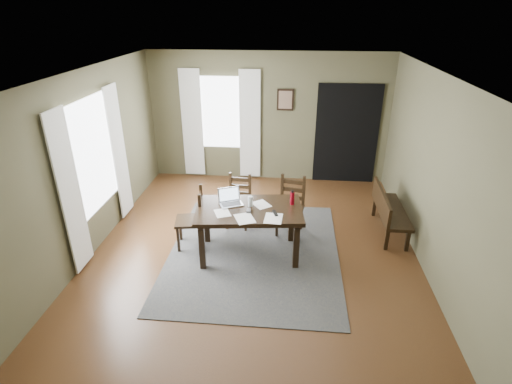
# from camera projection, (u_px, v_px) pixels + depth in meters

# --- Properties ---
(ground) EXTENTS (5.00, 6.00, 0.01)m
(ground) POSITION_uv_depth(u_px,v_px,m) (254.00, 252.00, 6.25)
(ground) COLOR #492C16
(room_shell) EXTENTS (5.02, 6.02, 2.71)m
(room_shell) POSITION_uv_depth(u_px,v_px,m) (254.00, 142.00, 5.48)
(room_shell) COLOR #4F4C33
(room_shell) RESTS_ON ground
(rug) EXTENTS (2.60, 3.20, 0.01)m
(rug) POSITION_uv_depth(u_px,v_px,m) (254.00, 252.00, 6.25)
(rug) COLOR #3B3B3B
(rug) RESTS_ON ground
(dining_table) EXTENTS (1.66, 1.10, 0.78)m
(dining_table) POSITION_uv_depth(u_px,v_px,m) (249.00, 214.00, 5.92)
(dining_table) COLOR black
(dining_table) RESTS_ON rug
(chair_end) EXTENTS (0.49, 0.49, 0.97)m
(chair_end) POSITION_uv_depth(u_px,v_px,m) (193.00, 219.00, 6.23)
(chair_end) COLOR black
(chair_end) RESTS_ON rug
(chair_back_left) EXTENTS (0.43, 0.43, 0.91)m
(chair_back_left) POSITION_uv_depth(u_px,v_px,m) (239.00, 201.00, 6.85)
(chair_back_left) COLOR black
(chair_back_left) RESTS_ON rug
(chair_back_right) EXTENTS (0.50, 0.50, 0.97)m
(chair_back_right) POSITION_uv_depth(u_px,v_px,m) (291.00, 206.00, 6.62)
(chair_back_right) COLOR black
(chair_back_right) RESTS_ON rug
(bench) EXTENTS (0.42, 1.31, 0.74)m
(bench) POSITION_uv_depth(u_px,v_px,m) (388.00, 208.00, 6.63)
(bench) COLOR black
(bench) RESTS_ON ground
(laptop) EXTENTS (0.41, 0.38, 0.23)m
(laptop) POSITION_uv_depth(u_px,v_px,m) (230.00, 200.00, 6.00)
(laptop) COLOR #B7B7BC
(laptop) RESTS_ON dining_table
(computer_mouse) EXTENTS (0.06, 0.11, 0.04)m
(computer_mouse) POSITION_uv_depth(u_px,v_px,m) (249.00, 211.00, 5.77)
(computer_mouse) COLOR #3F3F42
(computer_mouse) RESTS_ON dining_table
(tv_remote) EXTENTS (0.10, 0.18, 0.02)m
(tv_remote) POSITION_uv_depth(u_px,v_px,m) (275.00, 213.00, 5.72)
(tv_remote) COLOR black
(tv_remote) RESTS_ON dining_table
(drinking_glass) EXTENTS (0.08, 0.08, 0.16)m
(drinking_glass) POSITION_uv_depth(u_px,v_px,m) (250.00, 201.00, 5.91)
(drinking_glass) COLOR silver
(drinking_glass) RESTS_ON dining_table
(water_bottle) EXTENTS (0.08, 0.08, 0.23)m
(water_bottle) POSITION_uv_depth(u_px,v_px,m) (292.00, 198.00, 5.95)
(water_bottle) COLOR #AE0D21
(water_bottle) RESTS_ON dining_table
(paper_a) EXTENTS (0.29, 0.33, 0.00)m
(paper_a) POSITION_uv_depth(u_px,v_px,m) (222.00, 213.00, 5.74)
(paper_a) COLOR white
(paper_a) RESTS_ON dining_table
(paper_b) EXTENTS (0.26, 0.33, 0.00)m
(paper_b) POSITION_uv_depth(u_px,v_px,m) (273.00, 218.00, 5.60)
(paper_b) COLOR white
(paper_b) RESTS_ON dining_table
(paper_c) EXTENTS (0.34, 0.36, 0.00)m
(paper_c) POSITION_uv_depth(u_px,v_px,m) (261.00, 204.00, 5.99)
(paper_c) COLOR white
(paper_c) RESTS_ON dining_table
(paper_e) EXTENTS (0.35, 0.39, 0.00)m
(paper_e) POSITION_uv_depth(u_px,v_px,m) (245.00, 219.00, 5.59)
(paper_e) COLOR white
(paper_e) RESTS_ON dining_table
(window_left) EXTENTS (0.01, 1.30, 1.70)m
(window_left) POSITION_uv_depth(u_px,v_px,m) (93.00, 155.00, 6.02)
(window_left) COLOR white
(window_left) RESTS_ON ground
(window_back) EXTENTS (1.00, 0.01, 1.50)m
(window_back) POSITION_uv_depth(u_px,v_px,m) (221.00, 113.00, 8.39)
(window_back) COLOR white
(window_back) RESTS_ON ground
(curtain_left_near) EXTENTS (0.03, 0.48, 2.30)m
(curtain_left_near) POSITION_uv_depth(u_px,v_px,m) (70.00, 194.00, 5.39)
(curtain_left_near) COLOR silver
(curtain_left_near) RESTS_ON ground
(curtain_left_far) EXTENTS (0.03, 0.48, 2.30)m
(curtain_left_far) POSITION_uv_depth(u_px,v_px,m) (119.00, 153.00, 6.86)
(curtain_left_far) COLOR silver
(curtain_left_far) RESTS_ON ground
(curtain_back_left) EXTENTS (0.44, 0.03, 2.30)m
(curtain_back_left) POSITION_uv_depth(u_px,v_px,m) (192.00, 124.00, 8.52)
(curtain_back_left) COLOR silver
(curtain_back_left) RESTS_ON ground
(curtain_back_right) EXTENTS (0.44, 0.03, 2.30)m
(curtain_back_right) POSITION_uv_depth(u_px,v_px,m) (250.00, 125.00, 8.42)
(curtain_back_right) COLOR silver
(curtain_back_right) RESTS_ON ground
(framed_picture) EXTENTS (0.34, 0.03, 0.44)m
(framed_picture) POSITION_uv_depth(u_px,v_px,m) (285.00, 100.00, 8.15)
(framed_picture) COLOR black
(framed_picture) RESTS_ON ground
(doorway_back) EXTENTS (1.30, 0.03, 2.10)m
(doorway_back) POSITION_uv_depth(u_px,v_px,m) (346.00, 135.00, 8.34)
(doorway_back) COLOR black
(doorway_back) RESTS_ON ground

